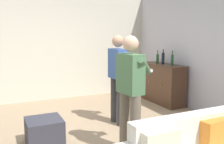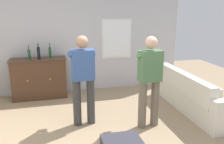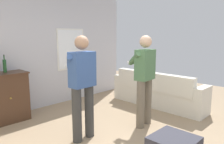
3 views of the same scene
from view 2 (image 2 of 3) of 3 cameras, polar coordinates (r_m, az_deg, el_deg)
ground at (r=4.38m, az=-1.41°, el=-15.00°), size 10.40×10.40×0.00m
wall_back_with_window at (r=6.46m, az=-6.67°, el=7.94°), size 5.20×0.15×2.80m
couch at (r=5.57m, az=17.35°, el=-5.10°), size 0.57×2.33×0.83m
sideboard_cabinet at (r=6.24m, az=-16.27°, el=-1.39°), size 1.30×0.49×0.97m
bottle_wine_green at (r=6.07m, az=-18.40°, el=3.88°), size 0.07×0.07×0.33m
bottle_liquor_amber at (r=6.07m, az=-16.44°, el=4.26°), size 0.07×0.07×0.36m
bottle_spirits_clear at (r=6.13m, az=-13.98°, el=4.43°), size 0.06×0.06×0.34m
person_standing_left at (r=4.56m, az=-6.63°, el=-1.00°), size 0.56×0.48×1.68m
person_standing_right at (r=4.50m, az=8.55°, el=-1.30°), size 0.55×0.50×1.68m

